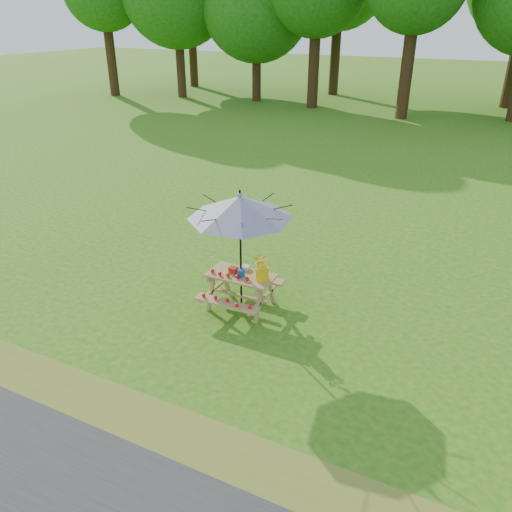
% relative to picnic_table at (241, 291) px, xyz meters
% --- Properties ---
extents(ground, '(120.00, 120.00, 0.00)m').
position_rel_picnic_table_xyz_m(ground, '(3.52, -0.50, -0.33)').
color(ground, '#286613').
rests_on(ground, ground).
extents(picnic_table, '(1.20, 1.32, 0.67)m').
position_rel_picnic_table_xyz_m(picnic_table, '(0.00, 0.00, 0.00)').
color(picnic_table, '#9B7A46').
rests_on(picnic_table, ground).
extents(patio_umbrella, '(2.21, 2.21, 2.25)m').
position_rel_picnic_table_xyz_m(patio_umbrella, '(0.00, 0.00, 1.62)').
color(patio_umbrella, black).
rests_on(patio_umbrella, ground).
extents(produce_bins, '(0.34, 0.40, 0.13)m').
position_rel_picnic_table_xyz_m(produce_bins, '(-0.04, 0.03, 0.40)').
color(produce_bins, '#B1250E').
rests_on(produce_bins, picnic_table).
extents(tomatoes_row, '(0.77, 0.13, 0.07)m').
position_rel_picnic_table_xyz_m(tomatoes_row, '(-0.15, -0.18, 0.38)').
color(tomatoes_row, red).
rests_on(tomatoes_row, picnic_table).
extents(flower_bucket, '(0.35, 0.31, 0.52)m').
position_rel_picnic_table_xyz_m(flower_bucket, '(0.42, -0.01, 0.62)').
color(flower_bucket, '#F2B50C').
rests_on(flower_bucket, picnic_table).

